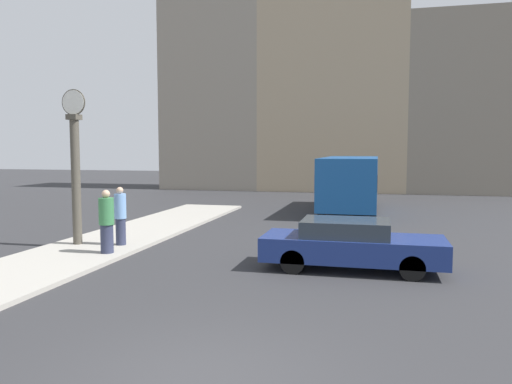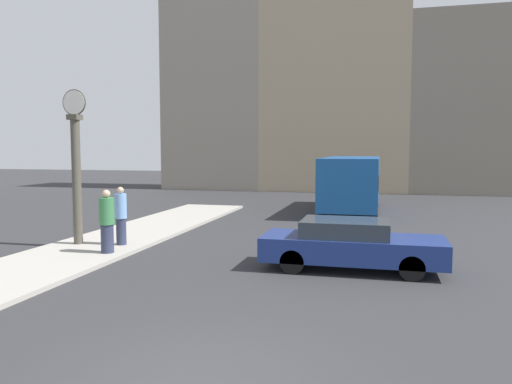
{
  "view_description": "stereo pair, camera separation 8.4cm",
  "coord_description": "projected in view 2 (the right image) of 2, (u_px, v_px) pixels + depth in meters",
  "views": [
    {
      "loc": [
        2.28,
        -5.95,
        3.08
      ],
      "look_at": [
        -1.04,
        7.63,
        1.88
      ],
      "focal_mm": 35.0,
      "sensor_mm": 36.0,
      "label": 1
    },
    {
      "loc": [
        2.37,
        -5.93,
        3.08
      ],
      "look_at": [
        -1.04,
        7.63,
        1.88
      ],
      "focal_mm": 35.0,
      "sensor_mm": 36.0,
      "label": 2
    }
  ],
  "objects": [
    {
      "name": "ground_plane",
      "position": [
        192.0,
        384.0,
        6.57
      ],
      "size": [
        120.0,
        120.0,
        0.0
      ],
      "primitive_type": "plane",
      "color": "#2D2D30"
    },
    {
      "name": "building_row",
      "position": [
        339.0,
        80.0,
        36.87
      ],
      "size": [
        28.07,
        5.0,
        19.1
      ],
      "color": "gray",
      "rests_on": "ground_plane"
    },
    {
      "name": "sidewalk_corner",
      "position": [
        111.0,
        242.0,
        16.37
      ],
      "size": [
        3.08,
        21.18,
        0.11
      ],
      "primitive_type": "cube",
      "color": "#A39E93",
      "rests_on": "ground_plane"
    },
    {
      "name": "pedestrian_blue_stripe",
      "position": [
        121.0,
        216.0,
        15.49
      ],
      "size": [
        0.36,
        0.36,
        1.81
      ],
      "color": "#2D334C",
      "rests_on": "sidewalk_corner"
    },
    {
      "name": "pedestrian_green_hoodie",
      "position": [
        107.0,
        222.0,
        14.28
      ],
      "size": [
        0.43,
        0.43,
        1.82
      ],
      "color": "#2D334C",
      "rests_on": "sidewalk_corner"
    },
    {
      "name": "sedan_car",
      "position": [
        351.0,
        244.0,
        12.73
      ],
      "size": [
        4.58,
        1.75,
        1.29
      ],
      "color": "navy",
      "rests_on": "ground_plane"
    },
    {
      "name": "street_clock",
      "position": [
        76.0,
        167.0,
        15.51
      ],
      "size": [
        0.8,
        0.36,
        4.81
      ],
      "color": "#4C473D",
      "rests_on": "sidewalk_corner"
    },
    {
      "name": "bus_distant",
      "position": [
        352.0,
        181.0,
        24.59
      ],
      "size": [
        2.6,
        8.05,
        2.68
      ],
      "color": "#195199",
      "rests_on": "ground_plane"
    }
  ]
}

